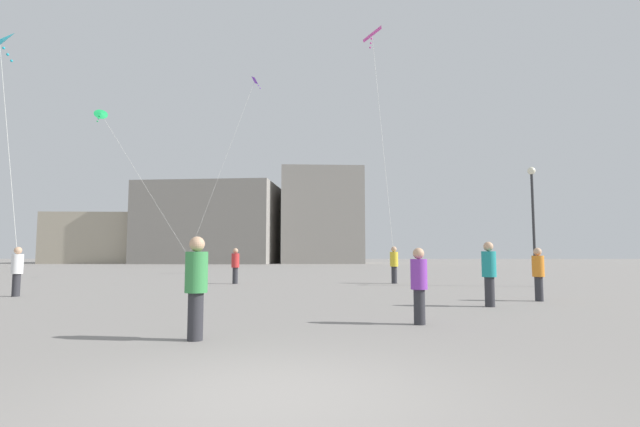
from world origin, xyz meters
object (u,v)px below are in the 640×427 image
kite_violet_delta (252,89)px  lamppost_east (533,207)px  building_centre_hall (209,224)px  person_in_red (235,264)px  person_in_orange (538,272)px  person_in_purple (419,282)px  person_in_teal (489,271)px  kite_magenta_delta (372,37)px  building_left_hall (113,239)px  person_in_white (17,269)px  kite_emerald_diamond (103,117)px  kite_cyan_diamond (0,43)px  building_right_hall (321,218)px  person_in_green (196,283)px  person_in_blue (188,262)px  person_in_yellow (394,263)px

kite_violet_delta → lamppost_east: kite_violet_delta is taller
building_centre_hall → person_in_red: bearing=-74.2°
person_in_orange → kite_violet_delta: kite_violet_delta is taller
person_in_purple → person_in_orange: bearing=50.7°
person_in_teal → kite_magenta_delta: size_ratio=0.13×
kite_violet_delta → building_left_hall: bearing=125.3°
building_left_hall → kite_magenta_delta: bearing=-53.3°
kite_magenta_delta → building_centre_hall: size_ratio=0.61×
kite_magenta_delta → kite_violet_delta: size_ratio=0.95×
person_in_red → kite_magenta_delta: kite_magenta_delta is taller
person_in_red → person_in_white: size_ratio=1.03×
kite_emerald_diamond → kite_cyan_diamond: bearing=-80.5°
kite_violet_delta → building_right_hall: 43.89m
person_in_green → building_centre_hall: bearing=-163.8°
person_in_blue → kite_violet_delta: bearing=-140.4°
kite_cyan_diamond → building_left_hall: size_ratio=0.47×
kite_magenta_delta → building_centre_hall: kite_magenta_delta is taller
person_in_blue → kite_cyan_diamond: size_ratio=0.18×
person_in_teal → kite_violet_delta: 28.98m
building_left_hall → kite_violet_delta: bearing=-54.7°
person_in_white → building_right_hall: building_right_hall is taller
person_in_red → person_in_white: person_in_red is taller
person_in_orange → building_left_hall: size_ratio=0.09×
person_in_purple → kite_cyan_diamond: size_ratio=0.18×
lamppost_east → building_centre_hall: bearing=118.2°
person_in_orange → building_left_hall: bearing=-18.5°
person_in_green → kite_magenta_delta: (4.83, 18.97, 13.39)m
lamppost_east → building_right_hall: bearing=100.7°
person_in_red → kite_emerald_diamond: size_ratio=0.18×
building_centre_hall → lamppost_east: (28.95, -53.96, -2.75)m
building_left_hall → kite_emerald_diamond: bearing=-66.0°
kite_magenta_delta → kite_violet_delta: (-8.73, 9.55, 0.32)m
kite_violet_delta → building_right_hall: bearing=83.9°
kite_violet_delta → building_right_hall: kite_violet_delta is taller
person_in_orange → person_in_yellow: (-3.31, 8.86, 0.10)m
person_in_white → person_in_blue: size_ratio=1.06×
person_in_green → lamppost_east: size_ratio=0.32×
person_in_white → building_centre_hall: building_centre_hall is taller
person_in_teal → person_in_white: (-15.38, 2.88, -0.05)m
person_in_white → kite_emerald_diamond: (-3.76, 13.18, 9.36)m
person_in_red → kite_emerald_diamond: (-9.96, 6.00, 9.34)m
person_in_green → person_in_yellow: 16.71m
building_left_hall → person_in_red: bearing=-60.2°
building_right_hall → lamppost_east: size_ratio=3.04×
person_in_teal → building_left_hall: building_left_hall is taller
person_in_orange → lamppost_east: 7.89m
person_in_orange → building_right_hall: (-8.11, 64.68, 6.72)m
person_in_purple → lamppost_east: lamppost_east is taller
person_in_purple → building_right_hall: size_ratio=0.10×
person_in_yellow → person_in_blue: (-14.12, 12.29, -0.13)m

